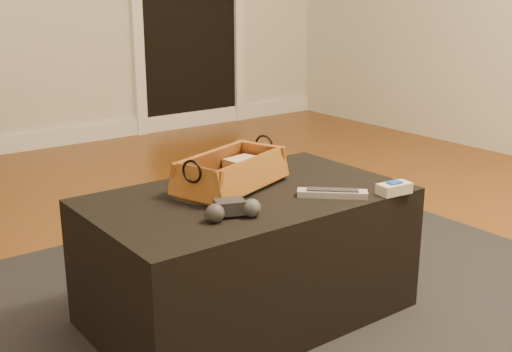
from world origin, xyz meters
TOP-DOWN VIEW (x-y plane):
  - floor at (0.00, 0.00)m, footprint 5.00×5.50m
  - baseboard at (0.00, 2.73)m, footprint 5.00×0.04m
  - area_rug at (-0.16, -0.07)m, footprint 2.60×2.00m
  - ottoman at (-0.16, -0.02)m, footprint 1.00×0.60m
  - tv_remote at (-0.18, 0.04)m, footprint 0.21×0.14m
  - cloth_bundle at (-0.08, 0.13)m, footprint 0.12×0.09m
  - wicker_basket at (-0.17, 0.06)m, footprint 0.45×0.33m
  - game_controller at (-0.33, -0.17)m, footprint 0.17×0.12m
  - silver_remote at (0.03, -0.20)m, footprint 0.19×0.18m
  - cream_gadget at (0.21, -0.30)m, footprint 0.11×0.07m

SIDE VIEW (x-z plane):
  - floor at x=0.00m, z-range -0.01..0.00m
  - area_rug at x=-0.16m, z-range 0.00..0.01m
  - baseboard at x=0.00m, z-range 0.00..0.12m
  - ottoman at x=-0.16m, z-range 0.01..0.43m
  - silver_remote at x=0.03m, z-range 0.43..0.46m
  - cream_gadget at x=0.21m, z-range 0.43..0.47m
  - tv_remote at x=-0.18m, z-range 0.45..0.47m
  - game_controller at x=-0.33m, z-range 0.43..0.49m
  - cloth_bundle at x=-0.08m, z-range 0.45..0.51m
  - wicker_basket at x=-0.17m, z-range 0.41..0.55m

